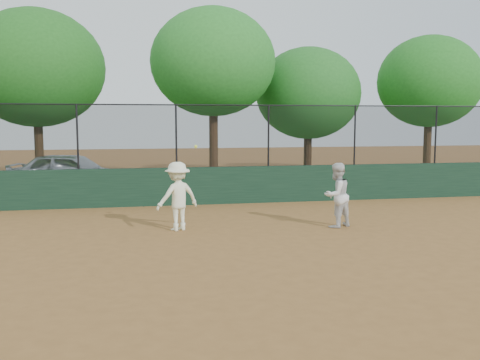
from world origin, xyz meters
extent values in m
plane|color=#8F5E2E|center=(0.00, 0.00, 0.00)|extent=(80.00, 80.00, 0.00)
cube|color=#183623|center=(0.00, 6.00, 0.60)|extent=(26.00, 0.20, 1.20)
cube|color=#2C581B|center=(0.00, 12.00, 0.00)|extent=(36.00, 12.00, 0.01)
imported|color=silver|center=(-4.09, 9.41, 0.77)|extent=(4.81, 2.81, 1.54)
imported|color=silver|center=(3.19, 1.69, 0.82)|extent=(0.99, 0.91, 1.64)
imported|color=white|center=(-0.79, 2.08, 0.85)|extent=(1.25, 1.01, 1.69)
sphere|color=#DEF737|center=(-0.36, 1.79, 2.08)|extent=(0.08, 0.08, 0.08)
cube|color=black|center=(0.00, 6.00, 2.20)|extent=(26.00, 0.02, 2.00)
cylinder|color=black|center=(0.00, 6.00, 3.18)|extent=(26.00, 0.04, 0.04)
cylinder|color=black|center=(-3.50, 6.00, 2.20)|extent=(0.06, 0.06, 2.00)
cylinder|color=black|center=(-0.50, 6.00, 2.20)|extent=(0.06, 0.06, 2.00)
cylinder|color=black|center=(2.50, 6.00, 2.20)|extent=(0.06, 0.06, 2.00)
cylinder|color=black|center=(5.50, 6.00, 2.20)|extent=(0.06, 0.06, 2.00)
cylinder|color=black|center=(8.50, 6.00, 2.20)|extent=(0.06, 0.06, 2.00)
cylinder|color=#422B17|center=(-5.64, 12.15, 1.33)|extent=(0.36, 0.36, 2.66)
ellipsoid|color=#1D5919|center=(-5.64, 12.15, 4.79)|extent=(5.51, 5.01, 4.76)
cylinder|color=#4B2E1A|center=(1.36, 10.52, 1.54)|extent=(0.36, 0.36, 3.07)
ellipsoid|color=#236C22|center=(1.36, 10.52, 5.00)|extent=(5.00, 4.55, 4.32)
cylinder|color=#3A2213|center=(5.91, 12.18, 1.03)|extent=(0.36, 0.36, 2.06)
ellipsoid|color=#1F5D1E|center=(5.91, 12.18, 3.89)|extent=(4.74, 4.31, 4.10)
cylinder|color=#492D1A|center=(11.43, 11.48, 1.29)|extent=(0.36, 0.36, 2.59)
ellipsoid|color=#1E631C|center=(11.43, 11.48, 4.44)|extent=(4.79, 4.36, 4.14)
camera|label=1|loc=(-1.80, -10.95, 2.72)|focal=40.00mm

